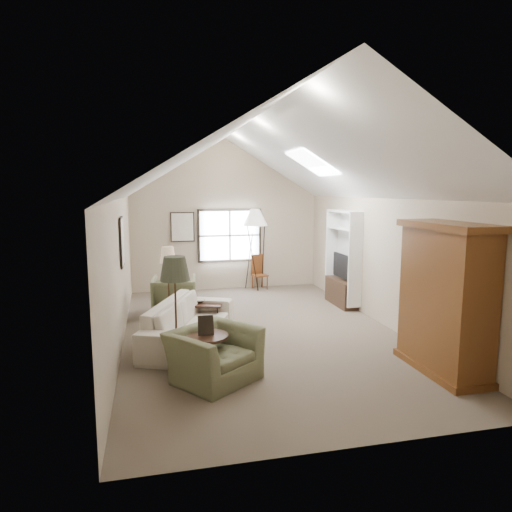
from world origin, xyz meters
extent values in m
cube|color=#695B4B|center=(0.00, 0.00, 0.00)|extent=(5.00, 8.00, 0.01)
cube|color=tan|center=(0.00, 4.00, 1.25)|extent=(5.00, 0.01, 2.50)
cube|color=tan|center=(0.00, -4.00, 1.25)|extent=(5.00, 0.01, 2.50)
cube|color=tan|center=(-2.50, 0.00, 1.25)|extent=(0.01, 8.00, 2.50)
cube|color=tan|center=(2.50, 0.00, 1.25)|extent=(0.01, 8.00, 2.50)
cube|color=black|center=(0.10, 3.96, 1.45)|extent=(1.72, 0.08, 1.42)
cube|color=black|center=(-2.47, 0.30, 1.75)|extent=(0.68, 0.04, 0.88)
cube|color=black|center=(-1.15, 3.97, 1.70)|extent=(0.62, 0.04, 0.78)
cube|color=brown|center=(2.18, -2.40, 1.10)|extent=(0.60, 1.50, 2.20)
cube|color=white|center=(2.34, 1.60, 1.15)|extent=(0.32, 1.30, 2.10)
cube|color=#382316|center=(2.32, 1.60, 0.30)|extent=(0.34, 1.18, 0.60)
cube|color=black|center=(2.32, 1.60, 0.92)|extent=(0.05, 0.90, 0.55)
imported|color=beige|center=(-1.35, -0.27, 0.37)|extent=(1.89, 2.73, 0.74)
imported|color=#676D4C|center=(-1.16, -1.96, 0.37)|extent=(1.49, 1.46, 0.73)
imported|color=#626C4C|center=(-1.52, 1.58, 0.42)|extent=(0.99, 1.02, 0.85)
cube|color=#3E2419|center=(-1.08, 0.68, 0.23)|extent=(1.03, 0.76, 0.47)
imported|color=#3E2E19|center=(-1.08, 0.68, 0.49)|extent=(0.28, 0.28, 0.05)
cylinder|color=#3E2519|center=(-1.25, -1.87, 0.32)|extent=(0.83, 0.83, 0.64)
cube|color=brown|center=(0.87, 3.70, 0.46)|extent=(0.43, 0.43, 0.93)
camera|label=1|loc=(-1.96, -8.07, 2.67)|focal=32.00mm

